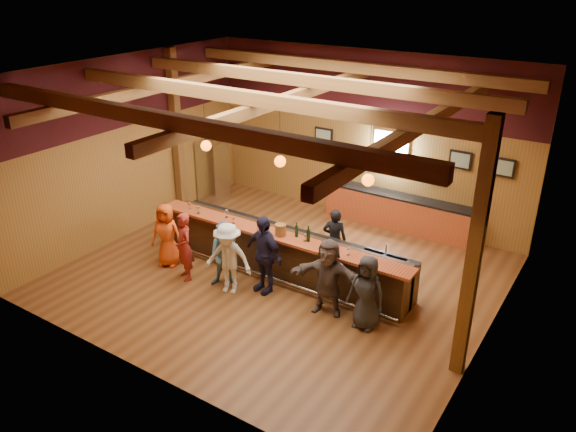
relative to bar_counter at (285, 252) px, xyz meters
The scene contains 27 objects.
room 2.69m from the bar_counter, 100.24° to the right, with size 9.04×9.00×4.52m.
bar_counter is the anchor object (origin of this frame).
back_bar_cabinet 3.76m from the bar_counter, 71.66° to the left, with size 4.00×0.52×0.95m.
window 4.17m from the bar_counter, 78.34° to the left, with size 0.95×0.09×0.95m.
framed_pictures 4.42m from the bar_counter, 66.46° to the left, with size 5.35×0.05×0.45m.
wine_shelves 3.97m from the bar_counter, 78.14° to the left, with size 3.00×0.18×0.30m.
pendant_lights 2.19m from the bar_counter, 96.37° to the right, with size 4.24×0.24×1.37m.
stainless_fridge 4.81m from the bar_counter, 149.24° to the left, with size 0.70×0.70×1.80m, color silver.
customer_orange 2.75m from the bar_counter, 155.35° to the right, with size 0.74×0.48×1.51m, color #E24D15.
customer_redvest 2.23m from the bar_counter, 140.78° to the right, with size 0.57×0.37×1.56m, color maroon.
customer_denim 1.39m from the bar_counter, 124.15° to the right, with size 0.72×0.56×1.49m, color #578DAF.
customer_white 1.46m from the bar_counter, 112.51° to the right, with size 1.03×0.59×1.60m, color silver.
customer_navy 0.94m from the bar_counter, 87.41° to the right, with size 1.02×0.43×1.74m, color #1E1B36.
customer_brown 1.82m from the bar_counter, 28.61° to the right, with size 1.50×0.48×1.62m, color #554744.
customer_dark 2.60m from the bar_counter, 19.98° to the right, with size 0.74×0.48×1.51m, color #29292B.
bartender 1.16m from the bar_counter, 43.86° to the left, with size 0.54×0.35×1.48m, color black.
ice_bucket 0.80m from the bar_counter, 72.44° to the right, with size 0.24×0.24×0.26m, color brown.
bottle_a 0.86m from the bar_counter, 25.03° to the right, with size 0.07×0.07×0.33m.
bottle_b 1.07m from the bar_counter, 18.46° to the right, with size 0.08×0.08×0.35m.
glass_a 2.61m from the bar_counter, behind, with size 0.08×0.08×0.18m.
glass_b 2.30m from the bar_counter, 169.16° to the right, with size 0.09×0.09×0.20m.
glass_c 1.64m from the bar_counter, behind, with size 0.09×0.09×0.20m.
glass_d 1.38m from the bar_counter, 159.93° to the right, with size 0.08×0.08×0.17m.
glass_e 0.82m from the bar_counter, 134.64° to the right, with size 0.07×0.07×0.16m.
glass_f 1.04m from the bar_counter, 22.16° to the right, with size 0.08×0.08×0.18m.
glass_g 1.48m from the bar_counter, 12.53° to the right, with size 0.07×0.07×0.16m.
glass_h 1.91m from the bar_counter, 10.95° to the right, with size 0.08×0.08×0.18m.
Camera 1 is at (6.14, -9.14, 6.43)m, focal length 35.00 mm.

